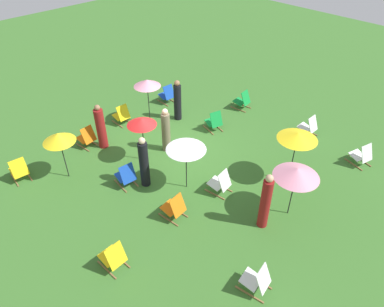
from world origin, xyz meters
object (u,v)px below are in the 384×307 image
(deckchair_9, at_px, (87,137))
(umbrella_1, at_px, (297,173))
(deckchair_8, at_px, (113,257))
(umbrella_0, at_px, (142,122))
(deckchair_1, at_px, (309,127))
(person_1, at_px, (166,131))
(deckchair_7, at_px, (257,280))
(umbrella_3, at_px, (298,136))
(person_4, at_px, (178,101))
(deckchair_2, at_px, (220,183))
(deckchair_4, at_px, (243,101))
(deckchair_11, at_px, (167,95))
(umbrella_2, at_px, (59,138))
(deckchair_13, at_px, (214,122))
(person_3, at_px, (144,163))
(umbrella_5, at_px, (186,146))
(deckchair_6, at_px, (126,176))
(deckchair_0, at_px, (174,208))
(deckchair_3, at_px, (362,155))
(deckchair_10, at_px, (19,170))
(deckchair_12, at_px, (122,115))
(umbrella_4, at_px, (147,83))
(person_0, at_px, (265,202))

(deckchair_9, distance_m, umbrella_1, 7.60)
(deckchair_8, height_order, umbrella_0, umbrella_0)
(deckchair_1, distance_m, person_1, 5.49)
(deckchair_7, height_order, umbrella_3, umbrella_3)
(deckchair_9, distance_m, person_4, 3.83)
(umbrella_3, xyz_separation_m, person_1, (1.78, -4.06, -0.91))
(deckchair_2, height_order, deckchair_4, same)
(deckchair_11, xyz_separation_m, umbrella_2, (5.69, 1.50, 1.19))
(deckchair_7, distance_m, deckchair_13, 7.03)
(deckchair_2, height_order, umbrella_0, umbrella_0)
(deckchair_8, distance_m, person_3, 3.21)
(deckchair_2, relative_size, umbrella_5, 0.48)
(deckchair_6, distance_m, deckchair_8, 3.11)
(deckchair_11, distance_m, umbrella_3, 6.87)
(deckchair_11, distance_m, person_4, 1.55)
(umbrella_2, bearing_deg, deckchair_7, 98.98)
(deckchair_0, relative_size, deckchair_1, 1.00)
(deckchair_7, distance_m, umbrella_2, 7.11)
(person_3, bearing_deg, deckchair_6, 79.72)
(deckchair_2, distance_m, person_1, 2.93)
(deckchair_6, xyz_separation_m, person_3, (-0.46, 0.40, 0.49))
(deckchair_11, bearing_deg, umbrella_0, 40.51)
(person_4, bearing_deg, deckchair_9, -13.41)
(deckchair_3, bearing_deg, deckchair_13, -53.02)
(deckchair_11, distance_m, umbrella_2, 6.00)
(deckchair_2, relative_size, deckchair_10, 1.00)
(deckchair_0, xyz_separation_m, deckchair_8, (2.23, 0.19, 0.00))
(umbrella_2, bearing_deg, umbrella_0, 155.86)
(deckchair_12, relative_size, umbrella_3, 0.46)
(umbrella_1, distance_m, umbrella_4, 6.79)
(umbrella_3, height_order, person_0, person_0)
(deckchair_9, bearing_deg, deckchair_1, 134.08)
(deckchair_1, bearing_deg, person_4, -57.79)
(deckchair_6, distance_m, person_0, 4.47)
(deckchair_8, relative_size, umbrella_2, 0.49)
(deckchair_8, distance_m, person_1, 5.15)
(umbrella_2, relative_size, person_0, 0.93)
(umbrella_0, distance_m, person_1, 1.21)
(deckchair_7, relative_size, deckchair_9, 1.00)
(deckchair_4, bearing_deg, umbrella_3, 50.75)
(deckchair_2, bearing_deg, deckchair_8, -8.64)
(deckchair_0, bearing_deg, deckchair_6, -92.41)
(umbrella_1, distance_m, person_3, 4.57)
(deckchair_11, xyz_separation_m, umbrella_3, (0.58, 6.72, 1.34))
(deckchair_1, distance_m, deckchair_2, 4.81)
(deckchair_2, distance_m, umbrella_4, 5.07)
(deckchair_1, height_order, deckchair_8, same)
(deckchair_1, relative_size, deckchair_4, 1.00)
(deckchair_2, relative_size, umbrella_1, 0.49)
(person_0, distance_m, person_3, 3.90)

